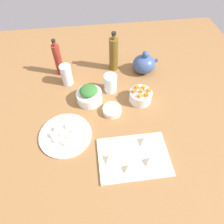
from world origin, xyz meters
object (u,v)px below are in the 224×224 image
Objects in this scene: bottle_0 at (58,60)px; teapot at (144,64)px; bowl_greens at (89,97)px; bowl_carrots at (140,96)px; bottle_1 at (114,54)px; plate_tofu at (66,135)px; drinking_glass_0 at (67,75)px; bowl_small_side at (112,110)px; cutting_board at (134,157)px; drinking_glass_1 at (110,83)px.

teapot is at bearing -5.25° from bottle_0.
bowl_carrots is at bearing -6.90° from bowl_greens.
bowl_greens is 31.79cm from bottle_1.
plate_tofu is 2.01× the size of drinking_glass_0.
drinking_glass_0 is at bearing -174.27° from teapot.
bottle_1 is (-18.18, 5.22, 5.15)cm from teapot.
drinking_glass_0 reaches higher than bowl_small_side.
teapot reaches higher than bowl_carrots.
bottle_0 reaches higher than drinking_glass_0.
bottle_1 reaches higher than teapot.
cutting_board is at bearing -76.96° from bowl_small_side.
plate_tofu is 2.56× the size of bowl_small_side.
bowl_carrots is 44.21cm from drinking_glass_0.
bottle_0 reaches higher than plate_tofu.
teapot is 1.44× the size of drinking_glass_1.
bottle_0 is at bearing 93.95° from plate_tofu.
bowl_carrots is 0.49× the size of bottle_1.
plate_tofu is (-30.59, 15.51, 0.10)cm from cutting_board.
bowl_small_side is 0.92× the size of drinking_glass_1.
drinking_glass_1 is at bearing 47.67° from plate_tofu.
bottle_1 reaches higher than plate_tofu.
bottle_1 is at bearing 163.99° from teapot.
plate_tofu is at bearing 153.12° from cutting_board.
plate_tofu is 1.63× the size of teapot.
bottle_1 is 20.41cm from drinking_glass_1.
plate_tofu is 38.21cm from drinking_glass_1.
bottle_1 reaches higher than bowl_greens.
drinking_glass_1 is at bearing -20.71° from drinking_glass_0.
bowl_carrots is 18.36cm from drinking_glass_1.
bottle_0 is (-27.53, 35.04, 8.77)cm from bowl_small_side.
cutting_board is 63.56cm from bottle_1.
plate_tofu is at bearing -91.67° from drinking_glass_0.
bowl_carrots is 0.96× the size of drinking_glass_0.
bowl_greens is 1.15× the size of bowl_carrots.
bottle_1 reaches higher than cutting_board.
teapot is at bearing 5.73° from drinking_glass_0.
drinking_glass_0 is at bearing -65.41° from bottle_0.
teapot is 0.66× the size of bottle_0.
cutting_board is 2.94× the size of drinking_glass_1.
cutting_board is 35.15cm from bowl_carrots.
bowl_carrots reaches higher than bowl_small_side.
plate_tofu is 56.79cm from bottle_1.
teapot is (48.06, 41.97, 5.14)cm from plate_tofu.
bowl_small_side is 16.88cm from drinking_glass_1.
bowl_greens is 0.60× the size of bottle_0.
bowl_small_side is at bearing -40.96° from bowl_greens.
teapot is 47.21cm from drinking_glass_0.
cutting_board is 3.21× the size of bowl_small_side.
drinking_glass_1 is (28.75, -18.66, -4.90)cm from bottle_0.
bottle_0 is 0.94× the size of bottle_1.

